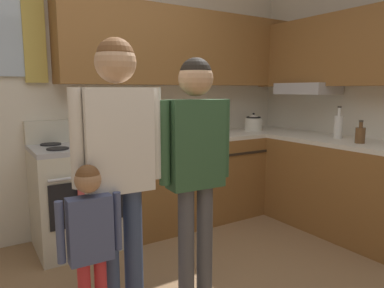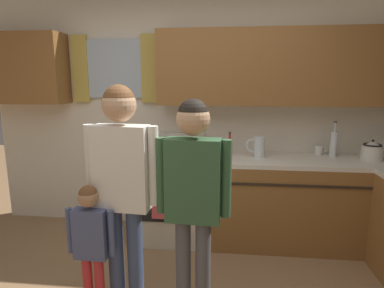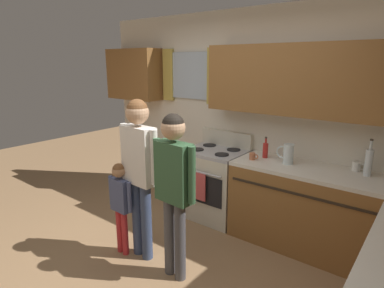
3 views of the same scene
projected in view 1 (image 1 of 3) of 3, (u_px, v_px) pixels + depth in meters
The scene contains 14 objects.
back_wall_unit at pixel (102, 75), 3.33m from camera, with size 4.60×0.42×2.60m.
kitchen_counter_run at pixel (262, 179), 3.69m from camera, with size 2.15×2.05×0.90m.
stove_oven at pixel (79, 194), 3.09m from camera, with size 0.74×0.67×1.10m.
bottle_tall_clear at pixel (225, 119), 4.01m from camera, with size 0.07×0.07×0.37m.
bottle_milk_white at pixel (338, 126), 3.44m from camera, with size 0.08×0.08×0.31m.
bottle_squat_brown at pixel (360, 135), 3.12m from camera, with size 0.08×0.08×0.21m.
bottle_sauce_red at pixel (141, 129), 3.41m from camera, with size 0.06×0.06×0.25m.
cup_terracotta at pixel (141, 137), 3.25m from camera, with size 0.11×0.07×0.08m.
mug_ceramic_white at pixel (212, 127), 4.04m from camera, with size 0.13×0.08×0.09m.
stovetop_kettle at pixel (253, 122), 4.09m from camera, with size 0.27×0.20×0.21m.
water_pitcher at pixel (171, 126), 3.51m from camera, with size 0.19×0.11×0.22m.
adult_holding_child at pixel (118, 151), 1.95m from camera, with size 0.51×0.22×1.64m.
adult_in_plaid at pixel (196, 153), 2.18m from camera, with size 0.49×0.21×1.56m.
small_child at pixel (90, 235), 1.82m from camera, with size 0.34×0.13×1.00m.
Camera 1 is at (-1.01, -1.51, 1.37)m, focal length 33.11 mm.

